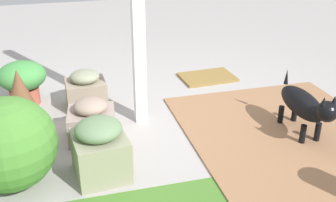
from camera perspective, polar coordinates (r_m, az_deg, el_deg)
ground_plane at (r=4.06m, az=-1.13°, el=-2.89°), size 12.00×12.00×0.00m
brick_path at (r=3.87m, az=17.22°, el=-5.51°), size 1.80×2.40×0.02m
stone_planter_nearest at (r=4.37m, az=-11.23°, el=1.48°), size 0.41×0.36×0.41m
stone_planter_near at (r=3.77m, az=-10.45°, el=-2.69°), size 0.45×0.42×0.39m
stone_planter_mid at (r=3.22m, az=-9.33°, el=-6.53°), size 0.43×0.47×0.49m
round_shrub at (r=3.22m, az=-21.09°, el=-5.56°), size 0.71×0.71×0.71m
terracotta_pot_broad at (r=4.58m, az=-19.41°, el=2.78°), size 0.49×0.49×0.47m
terracotta_pot_spiky at (r=4.08m, az=-19.57°, el=0.07°), size 0.32×0.32×0.58m
dog at (r=3.88m, az=18.32°, el=-0.54°), size 0.22×0.78×0.53m
doormat at (r=5.11m, az=5.45°, el=3.28°), size 0.67×0.49×0.03m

